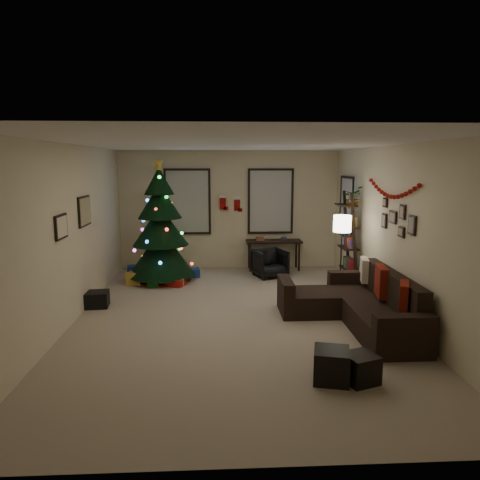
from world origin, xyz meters
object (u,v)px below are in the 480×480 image
at_px(sofa, 359,306).
at_px(christmas_tree, 160,230).
at_px(desk, 274,244).
at_px(desk_chair, 270,263).
at_px(bookshelf, 349,241).

bearing_deg(sofa, christmas_tree, 141.26).
height_order(sofa, desk, sofa).
relative_size(desk_chair, bookshelf, 0.32).
bearing_deg(sofa, bookshelf, 78.04).
distance_m(sofa, desk_chair, 3.05).
height_order(christmas_tree, desk, christmas_tree).
relative_size(desk, desk_chair, 2.08).
bearing_deg(desk_chair, bookshelf, -49.53).
bearing_deg(christmas_tree, sofa, -38.74).
xyz_separation_m(desk, bookshelf, (1.29, -1.49, 0.31)).
relative_size(christmas_tree, bookshelf, 1.36).
height_order(desk, desk_chair, desk).
bearing_deg(desk_chair, desk, 55.78).
xyz_separation_m(sofa, desk_chair, (-1.03, 2.87, 0.04)).
xyz_separation_m(christmas_tree, bookshelf, (3.74, -0.63, -0.15)).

